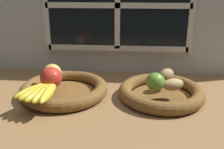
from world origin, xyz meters
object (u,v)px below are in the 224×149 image
at_px(lime_near, 155,82).
at_px(fruit_bowl_left, 64,89).
at_px(apple_golden_left, 52,73).
at_px(potato_back, 166,75).
at_px(apple_red_front, 51,78).
at_px(fruit_bowl_right, 161,92).
at_px(banana_bunch_front, 42,91).
at_px(potato_small, 173,84).

bearing_deg(lime_near, fruit_bowl_left, 172.85).
bearing_deg(apple_golden_left, potato_back, 4.22).
xyz_separation_m(fruit_bowl_left, apple_golden_left, (-0.05, 0.02, 0.06)).
bearing_deg(apple_red_front, fruit_bowl_left, 55.29).
height_order(fruit_bowl_right, apple_red_front, apple_red_front).
distance_m(apple_red_front, lime_near, 0.37).
xyz_separation_m(fruit_bowl_right, banana_bunch_front, (-0.41, -0.11, 0.04)).
bearing_deg(apple_red_front, potato_small, 1.52).
bearing_deg(fruit_bowl_left, lime_near, -7.15).
height_order(apple_red_front, banana_bunch_front, apple_red_front).
bearing_deg(fruit_bowl_left, banana_bunch_front, -110.83).
relative_size(fruit_bowl_left, banana_bunch_front, 1.88).
height_order(apple_golden_left, lime_near, apple_golden_left).
xyz_separation_m(fruit_bowl_right, potato_back, (0.02, 0.05, 0.05)).
distance_m(potato_back, potato_small, 0.08).
xyz_separation_m(fruit_bowl_left, apple_red_front, (-0.03, -0.05, 0.06)).
height_order(apple_golden_left, banana_bunch_front, apple_golden_left).
bearing_deg(banana_bunch_front, apple_golden_left, 91.35).
bearing_deg(potato_back, potato_small, -81.03).
bearing_deg(lime_near, apple_red_front, -179.37).
relative_size(fruit_bowl_left, fruit_bowl_right, 1.05).
height_order(potato_small, lime_near, lime_near).
relative_size(fruit_bowl_left, potato_small, 4.21).
xyz_separation_m(potato_back, lime_near, (-0.05, -0.09, 0.01)).
distance_m(banana_bunch_front, potato_small, 0.45).
bearing_deg(lime_near, potato_back, 61.02).
bearing_deg(fruit_bowl_left, fruit_bowl_right, 0.00).
xyz_separation_m(apple_golden_left, potato_small, (0.45, -0.05, -0.01)).
relative_size(apple_red_front, potato_small, 0.99).
height_order(potato_back, potato_small, potato_back).
xyz_separation_m(apple_red_front, potato_small, (0.43, 0.01, -0.02)).
distance_m(fruit_bowl_right, potato_back, 0.07).
relative_size(fruit_bowl_right, apple_golden_left, 4.57).
bearing_deg(potato_back, fruit_bowl_left, -172.94).
height_order(fruit_bowl_left, fruit_bowl_right, same).
relative_size(potato_back, lime_near, 1.06).
relative_size(fruit_bowl_left, apple_red_front, 4.26).
bearing_deg(fruit_bowl_right, fruit_bowl_left, 180.00).
height_order(fruit_bowl_right, banana_bunch_front, banana_bunch_front).
distance_m(banana_bunch_front, potato_back, 0.46).
distance_m(potato_small, lime_near, 0.06).
bearing_deg(potato_small, fruit_bowl_left, 175.02).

